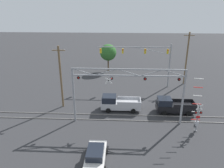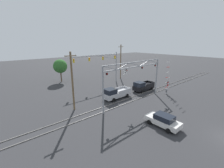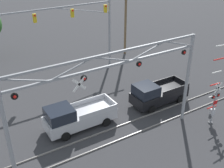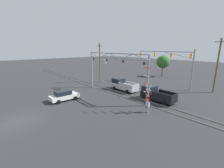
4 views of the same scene
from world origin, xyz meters
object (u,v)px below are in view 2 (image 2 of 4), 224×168
at_px(crossing_signal_mast, 167,85).
at_px(pickup_truck_lead, 116,93).
at_px(utility_pole_right, 121,61).
at_px(traffic_signal_span, 106,62).
at_px(utility_pole_left, 72,81).
at_px(sedan_waiting, 163,120).
at_px(crossing_gantry, 134,75).
at_px(pickup_truck_following, 143,86).
at_px(background_tree_beyond_span, 60,66).

xyz_separation_m(crossing_signal_mast, pickup_truck_lead, (-9.26, 5.10, -1.07)).
bearing_deg(utility_pole_right, traffic_signal_span, -165.36).
bearing_deg(crossing_signal_mast, utility_pole_left, 161.64).
height_order(crossing_signal_mast, utility_pole_right, utility_pole_right).
bearing_deg(pickup_truck_lead, sedan_waiting, -99.98).
height_order(crossing_gantry, pickup_truck_following, crossing_gantry).
bearing_deg(crossing_gantry, background_tree_beyond_span, 99.91).
xyz_separation_m(crossing_signal_mast, traffic_signal_span, (-3.95, 14.54, 3.45)).
xyz_separation_m(pickup_truck_following, utility_pole_right, (4.49, 11.65, 3.94)).
xyz_separation_m(traffic_signal_span, pickup_truck_following, (2.26, -9.89, -4.53)).
bearing_deg(pickup_truck_following, crossing_gantry, -155.40).
bearing_deg(traffic_signal_span, crossing_gantry, -107.87).
bearing_deg(crossing_signal_mast, traffic_signal_span, 105.22).
distance_m(pickup_truck_lead, background_tree_beyond_span, 19.14).
bearing_deg(utility_pole_right, sedan_waiting, -122.18).
distance_m(crossing_gantry, pickup_truck_following, 8.03).
bearing_deg(utility_pole_left, pickup_truck_lead, -4.77).
xyz_separation_m(crossing_gantry, pickup_truck_lead, (-1.17, 3.38, -3.88)).
relative_size(pickup_truck_following, sedan_waiting, 1.20).
relative_size(pickup_truck_following, background_tree_beyond_span, 0.88).
bearing_deg(pickup_truck_following, traffic_signal_span, 102.86).
xyz_separation_m(pickup_truck_following, background_tree_beyond_span, (-10.24, 19.14, 3.14)).
height_order(pickup_truck_following, background_tree_beyond_span, background_tree_beyond_span).
height_order(crossing_signal_mast, utility_pole_left, utility_pole_left).
bearing_deg(crossing_gantry, crossing_signal_mast, -12.06).
distance_m(crossing_gantry, background_tree_beyond_span, 22.41).
xyz_separation_m(traffic_signal_span, utility_pole_left, (-13.48, -8.75, -0.89)).
distance_m(crossing_gantry, crossing_signal_mast, 8.73).
bearing_deg(utility_pole_right, utility_pole_left, -152.53).
distance_m(sedan_waiting, utility_pole_left, 13.83).
relative_size(traffic_signal_span, pickup_truck_lead, 2.28).
bearing_deg(crossing_gantry, pickup_truck_lead, 109.18).
relative_size(sedan_waiting, background_tree_beyond_span, 0.73).
height_order(traffic_signal_span, utility_pole_left, utility_pole_left).
distance_m(crossing_signal_mast, background_tree_beyond_span, 26.70).
xyz_separation_m(pickup_truck_lead, utility_pole_right, (12.05, 11.20, 3.93)).
bearing_deg(pickup_truck_following, utility_pole_right, 68.92).
bearing_deg(background_tree_beyond_span, crossing_gantry, -80.09).
relative_size(traffic_signal_span, utility_pole_left, 1.42).
distance_m(traffic_signal_span, pickup_truck_lead, 11.73).
bearing_deg(utility_pole_right, crossing_signal_mast, -99.73).
relative_size(pickup_truck_lead, pickup_truck_following, 1.07).
height_order(pickup_truck_following, sedan_waiting, pickup_truck_following).
bearing_deg(sedan_waiting, traffic_signal_span, 70.51).
xyz_separation_m(pickup_truck_lead, pickup_truck_following, (7.56, -0.45, -0.00)).
height_order(utility_pole_left, utility_pole_right, utility_pole_right).
xyz_separation_m(crossing_gantry, utility_pole_left, (-9.35, 4.06, -0.25)).
relative_size(traffic_signal_span, sedan_waiting, 2.91).
xyz_separation_m(traffic_signal_span, utility_pole_right, (6.75, 1.76, -0.59)).
height_order(traffic_signal_span, pickup_truck_lead, traffic_signal_span).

